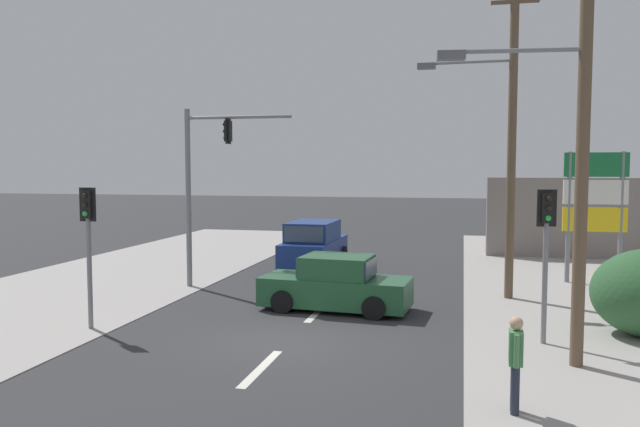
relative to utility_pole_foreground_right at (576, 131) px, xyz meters
The scene contains 15 objects.
ground_plane 7.75m from the utility_pole_foreground_right, behind, with size 140.00×140.00×0.00m, color #303033.
lane_dash_near 7.89m from the utility_pole_foreground_right, 165.87° to the right, with size 0.20×2.40×0.01m, color silver.
lane_dash_mid 8.48m from the utility_pole_foreground_right, 150.33° to the left, with size 0.20×2.40×0.01m, color silver.
lane_dash_far 11.47m from the utility_pole_foreground_right, 125.71° to the left, with size 0.20×2.40×0.01m, color silver.
kerb_left_verge 15.98m from the utility_pole_foreground_right, 162.97° to the left, with size 8.00×40.00×0.02m, color #A39E99.
utility_pole_foreground_right is the anchor object (origin of this frame).
utility_pole_midground_right 6.69m from the utility_pole_foreground_right, 97.50° to the left, with size 3.78×0.36×10.11m.
traffic_signal_mast 12.37m from the utility_pole_foreground_right, 149.81° to the left, with size 3.69×0.44×6.00m.
pedestal_signal_right_kerb 2.85m from the utility_pole_foreground_right, 101.16° to the left, with size 0.44×0.31×3.56m.
pedestal_signal_left_kerb 11.48m from the utility_pole_foreground_right, behind, with size 0.44×0.29×3.56m.
shopping_plaza_sign 10.27m from the utility_pole_foreground_right, 76.83° to the left, with size 2.10×0.16×4.60m.
shopfront_wall_far 17.44m from the utility_pole_foreground_right, 73.39° to the left, with size 12.00×1.00×3.60m, color gray.
suv_oncoming_mid 14.21m from the utility_pole_foreground_right, 125.92° to the left, with size 2.12×4.57×1.90m.
sedan_oncoming_near 7.99m from the utility_pole_foreground_right, 145.29° to the left, with size 4.35×2.14×1.56m.
pedestrian_at_kerb 4.94m from the utility_pole_foreground_right, 114.33° to the right, with size 0.23×0.56×1.63m.
Camera 1 is at (3.93, -13.74, 4.06)m, focal length 35.00 mm.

